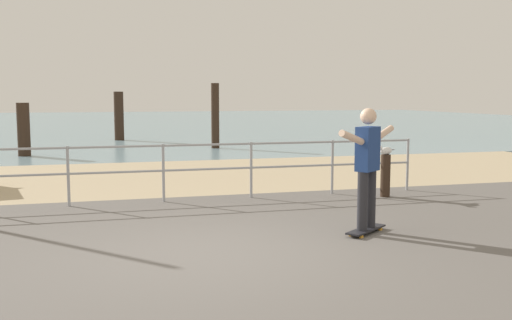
{
  "coord_description": "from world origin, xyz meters",
  "views": [
    {
      "loc": [
        -1.3,
        -6.82,
        1.91
      ],
      "look_at": [
        1.14,
        2.0,
        0.9
      ],
      "focal_mm": 41.51,
      "sensor_mm": 36.0,
      "label": 1
    }
  ],
  "objects": [
    {
      "name": "ground_plane",
      "position": [
        0.0,
        -1.0,
        0.0
      ],
      "size": [
        24.0,
        10.0,
        0.04
      ],
      "primitive_type": "cube",
      "color": "#605B56",
      "rests_on": "ground"
    },
    {
      "name": "beach_strip",
      "position": [
        0.0,
        7.0,
        0.0
      ],
      "size": [
        24.0,
        6.0,
        0.04
      ],
      "primitive_type": "cube",
      "color": "tan",
      "rests_on": "ground"
    },
    {
      "name": "sea_surface",
      "position": [
        0.0,
        35.0,
        0.0
      ],
      "size": [
        72.0,
        50.0,
        0.04
      ],
      "primitive_type": "cube",
      "color": "#75939E",
      "rests_on": "ground"
    },
    {
      "name": "railing_fence",
      "position": [
        -1.73,
        3.6,
        0.7
      ],
      "size": [
        12.91,
        0.05,
        1.05
      ],
      "color": "#9EA0A5",
      "rests_on": "ground"
    },
    {
      "name": "skateboard",
      "position": [
        2.28,
        0.45,
        0.07
      ],
      "size": [
        0.76,
        0.64,
        0.08
      ],
      "color": "black",
      "rests_on": "ground"
    },
    {
      "name": "skateboarder",
      "position": [
        2.28,
        0.45,
        1.02
      ],
      "size": [
        1.21,
        0.93,
        1.65
      ],
      "color": "#26262B",
      "rests_on": "skateboard"
    },
    {
      "name": "bollard_short",
      "position": [
        3.92,
        3.03,
        0.4
      ],
      "size": [
        0.18,
        0.18,
        0.81
      ],
      "primitive_type": "cylinder",
      "color": "#332319",
      "rests_on": "ground"
    },
    {
      "name": "seagull",
      "position": [
        3.91,
        3.02,
        0.89
      ],
      "size": [
        0.45,
        0.28,
        0.18
      ],
      "color": "white",
      "rests_on": "bollard_short"
    },
    {
      "name": "groyne_post_1",
      "position": [
        -3.37,
        12.69,
        0.83
      ],
      "size": [
        0.38,
        0.38,
        1.66
      ],
      "primitive_type": "cylinder",
      "color": "#332319",
      "rests_on": "ground"
    },
    {
      "name": "groyne_post_2",
      "position": [
        -0.24,
        18.46,
        1.02
      ],
      "size": [
        0.39,
        0.39,
        2.04
      ],
      "primitive_type": "cylinder",
      "color": "#332319",
      "rests_on": "ground"
    },
    {
      "name": "groyne_post_3",
      "position": [
        2.89,
        13.75,
        1.16
      ],
      "size": [
        0.28,
        0.28,
        2.32
      ],
      "primitive_type": "cylinder",
      "color": "#332319",
      "rests_on": "ground"
    }
  ]
}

